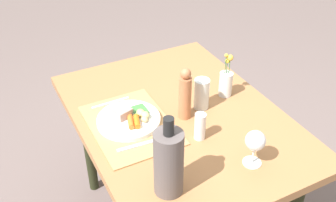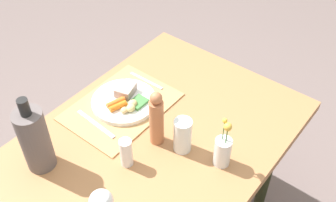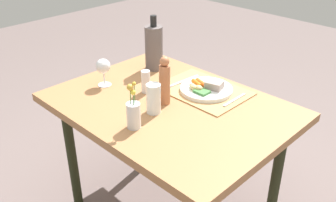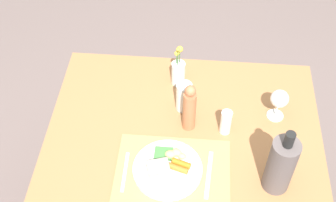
% 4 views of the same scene
% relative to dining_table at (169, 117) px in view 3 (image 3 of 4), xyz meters
% --- Properties ---
extents(dining_table, '(1.11, 0.82, 0.72)m').
position_rel_dining_table_xyz_m(dining_table, '(0.00, 0.00, 0.00)').
color(dining_table, '#A66F44').
rests_on(dining_table, ground_plane).
extents(placemat, '(0.43, 0.31, 0.01)m').
position_rel_dining_table_xyz_m(placemat, '(-0.03, -0.21, 0.08)').
color(placemat, tan).
rests_on(placemat, dining_table).
extents(dinner_plate, '(0.26, 0.26, 0.06)m').
position_rel_dining_table_xyz_m(dinner_plate, '(-0.05, -0.21, 0.10)').
color(dinner_plate, white).
rests_on(dinner_plate, placemat).
extents(fork, '(0.02, 0.17, 0.00)m').
position_rel_dining_table_xyz_m(fork, '(-0.21, -0.23, 0.09)').
color(fork, silver).
rests_on(fork, placemat).
extents(knife, '(0.03, 0.21, 0.00)m').
position_rel_dining_table_xyz_m(knife, '(0.10, -0.22, 0.09)').
color(knife, silver).
rests_on(knife, placemat).
extents(wine_glass, '(0.07, 0.07, 0.14)m').
position_rel_dining_table_xyz_m(wine_glass, '(0.37, 0.10, 0.18)').
color(wine_glass, white).
rests_on(wine_glass, dining_table).
extents(water_tumbler, '(0.07, 0.07, 0.14)m').
position_rel_dining_table_xyz_m(water_tumbler, '(-0.01, 0.11, 0.14)').
color(water_tumbler, silver).
rests_on(water_tumbler, dining_table).
extents(cooler_bottle, '(0.10, 0.10, 0.30)m').
position_rel_dining_table_xyz_m(cooler_bottle, '(0.35, -0.23, 0.21)').
color(cooler_bottle, '#5E5554').
rests_on(cooler_bottle, dining_table).
extents(pepper_mill, '(0.05, 0.05, 0.23)m').
position_rel_dining_table_xyz_m(pepper_mill, '(0.02, 0.01, 0.19)').
color(pepper_mill, '#B76E48').
rests_on(pepper_mill, dining_table).
extents(salt_shaker, '(0.04, 0.04, 0.11)m').
position_rel_dining_table_xyz_m(salt_shaker, '(0.16, -0.00, 0.14)').
color(salt_shaker, white).
rests_on(salt_shaker, dining_table).
extents(flower_vase, '(0.06, 0.06, 0.21)m').
position_rel_dining_table_xyz_m(flower_vase, '(-0.04, 0.26, 0.15)').
color(flower_vase, silver).
rests_on(flower_vase, dining_table).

